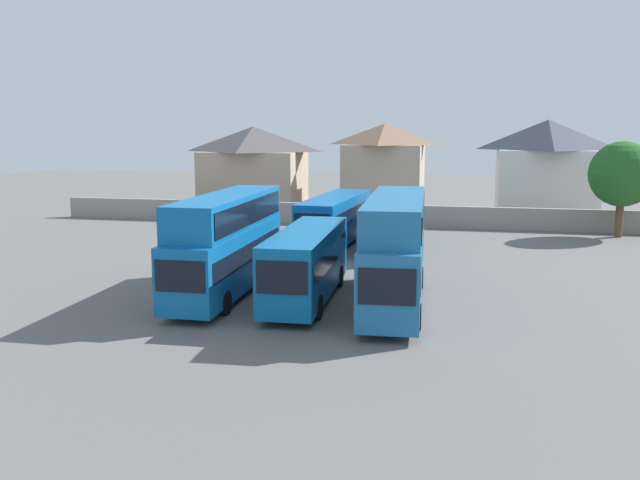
{
  "coord_description": "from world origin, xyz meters",
  "views": [
    {
      "loc": [
        7.18,
        -30.96,
        8.26
      ],
      "look_at": [
        0.0,
        3.0,
        2.44
      ],
      "focal_mm": 38.32,
      "sensor_mm": 36.0,
      "label": 1
    }
  ],
  "objects_px": {
    "bus_3": "(395,245)",
    "bus_2": "(306,261)",
    "house_terrace_centre": "(384,168)",
    "house_terrace_right": "(546,167)",
    "bus_4": "(335,217)",
    "house_terrace_left": "(254,168)",
    "tree_left_of_lot": "(622,174)",
    "bus_5": "(392,220)",
    "bus_1": "(227,239)"
  },
  "relations": [
    {
      "from": "bus_2",
      "to": "house_terrace_right",
      "type": "relative_size",
      "value": 1.14
    },
    {
      "from": "tree_left_of_lot",
      "to": "bus_2",
      "type": "bearing_deg",
      "value": -128.72
    },
    {
      "from": "bus_2",
      "to": "house_terrace_right",
      "type": "distance_m",
      "value": 37.58
    },
    {
      "from": "bus_2",
      "to": "house_terrace_centre",
      "type": "distance_m",
      "value": 34.16
    },
    {
      "from": "bus_4",
      "to": "house_terrace_left",
      "type": "xyz_separation_m",
      "value": [
        -11.64,
        18.22,
        2.22
      ]
    },
    {
      "from": "bus_1",
      "to": "tree_left_of_lot",
      "type": "relative_size",
      "value": 1.63
    },
    {
      "from": "bus_2",
      "to": "house_terrace_left",
      "type": "bearing_deg",
      "value": -160.42
    },
    {
      "from": "tree_left_of_lot",
      "to": "bus_3",
      "type": "bearing_deg",
      "value": -121.91
    },
    {
      "from": "bus_4",
      "to": "house_terrace_centre",
      "type": "height_order",
      "value": "house_terrace_centre"
    },
    {
      "from": "bus_4",
      "to": "house_terrace_right",
      "type": "xyz_separation_m",
      "value": [
        16.0,
        19.11,
        2.54
      ]
    },
    {
      "from": "house_terrace_left",
      "to": "bus_3",
      "type": "bearing_deg",
      "value": -62.73
    },
    {
      "from": "house_terrace_centre",
      "to": "bus_3",
      "type": "bearing_deg",
      "value": -82.49
    },
    {
      "from": "bus_5",
      "to": "house_terrace_centre",
      "type": "xyz_separation_m",
      "value": [
        -2.8,
        19.15,
        2.39
      ]
    },
    {
      "from": "house_terrace_left",
      "to": "house_terrace_centre",
      "type": "distance_m",
      "value": 12.86
    },
    {
      "from": "house_terrace_right",
      "to": "house_terrace_left",
      "type": "bearing_deg",
      "value": -178.15
    },
    {
      "from": "bus_3",
      "to": "tree_left_of_lot",
      "type": "height_order",
      "value": "tree_left_of_lot"
    },
    {
      "from": "bus_4",
      "to": "bus_1",
      "type": "bearing_deg",
      "value": -6.52
    },
    {
      "from": "bus_1",
      "to": "house_terrace_right",
      "type": "height_order",
      "value": "house_terrace_right"
    },
    {
      "from": "bus_3",
      "to": "house_terrace_left",
      "type": "relative_size",
      "value": 1.22
    },
    {
      "from": "bus_5",
      "to": "house_terrace_right",
      "type": "relative_size",
      "value": 1.21
    },
    {
      "from": "bus_1",
      "to": "bus_2",
      "type": "xyz_separation_m",
      "value": [
        4.13,
        -0.48,
        -0.84
      ]
    },
    {
      "from": "bus_1",
      "to": "bus_3",
      "type": "bearing_deg",
      "value": 86.25
    },
    {
      "from": "bus_3",
      "to": "house_terrace_left",
      "type": "bearing_deg",
      "value": -155.57
    },
    {
      "from": "bus_4",
      "to": "tree_left_of_lot",
      "type": "xyz_separation_m",
      "value": [
        20.18,
        7.81,
        2.75
      ]
    },
    {
      "from": "bus_4",
      "to": "house_terrace_left",
      "type": "bearing_deg",
      "value": -144.06
    },
    {
      "from": "bus_3",
      "to": "bus_5",
      "type": "xyz_separation_m",
      "value": [
        -1.69,
        14.89,
        -0.93
      ]
    },
    {
      "from": "bus_5",
      "to": "house_terrace_right",
      "type": "height_order",
      "value": "house_terrace_right"
    },
    {
      "from": "bus_1",
      "to": "house_terrace_centre",
      "type": "bearing_deg",
      "value": 172.77
    },
    {
      "from": "house_terrace_centre",
      "to": "house_terrace_right",
      "type": "distance_m",
      "value": 14.79
    },
    {
      "from": "bus_2",
      "to": "bus_3",
      "type": "xyz_separation_m",
      "value": [
        4.19,
        0.04,
        0.91
      ]
    },
    {
      "from": "bus_1",
      "to": "bus_3",
      "type": "xyz_separation_m",
      "value": [
        8.32,
        -0.44,
        0.07
      ]
    },
    {
      "from": "tree_left_of_lot",
      "to": "house_terrace_left",
      "type": "bearing_deg",
      "value": 161.89
    },
    {
      "from": "bus_5",
      "to": "house_terrace_left",
      "type": "height_order",
      "value": "house_terrace_left"
    },
    {
      "from": "house_terrace_left",
      "to": "bus_2",
      "type": "bearing_deg",
      "value": -68.67
    },
    {
      "from": "bus_4",
      "to": "bus_5",
      "type": "distance_m",
      "value": 4.05
    },
    {
      "from": "tree_left_of_lot",
      "to": "bus_5",
      "type": "bearing_deg",
      "value": -152.68
    },
    {
      "from": "bus_2",
      "to": "house_terrace_left",
      "type": "height_order",
      "value": "house_terrace_left"
    },
    {
      "from": "house_terrace_left",
      "to": "tree_left_of_lot",
      "type": "relative_size",
      "value": 1.37
    },
    {
      "from": "tree_left_of_lot",
      "to": "bus_1",
      "type": "bearing_deg",
      "value": -134.99
    },
    {
      "from": "bus_3",
      "to": "house_terrace_centre",
      "type": "distance_m",
      "value": 34.37
    },
    {
      "from": "house_terrace_left",
      "to": "house_terrace_centre",
      "type": "bearing_deg",
      "value": 1.74
    },
    {
      "from": "house_terrace_centre",
      "to": "bus_2",
      "type": "bearing_deg",
      "value": -89.49
    },
    {
      "from": "bus_3",
      "to": "bus_2",
      "type": "bearing_deg",
      "value": -92.3
    },
    {
      "from": "bus_1",
      "to": "house_terrace_left",
      "type": "height_order",
      "value": "house_terrace_left"
    },
    {
      "from": "bus_4",
      "to": "house_terrace_right",
      "type": "height_order",
      "value": "house_terrace_right"
    },
    {
      "from": "house_terrace_left",
      "to": "house_terrace_centre",
      "type": "relative_size",
      "value": 1.16
    },
    {
      "from": "bus_2",
      "to": "bus_4",
      "type": "xyz_separation_m",
      "value": [
        -1.52,
        15.47,
        0.02
      ]
    },
    {
      "from": "house_terrace_centre",
      "to": "house_terrace_right",
      "type": "relative_size",
      "value": 0.94
    },
    {
      "from": "bus_1",
      "to": "bus_4",
      "type": "height_order",
      "value": "bus_1"
    },
    {
      "from": "house_terrace_centre",
      "to": "tree_left_of_lot",
      "type": "bearing_deg",
      "value": -29.66
    }
  ]
}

